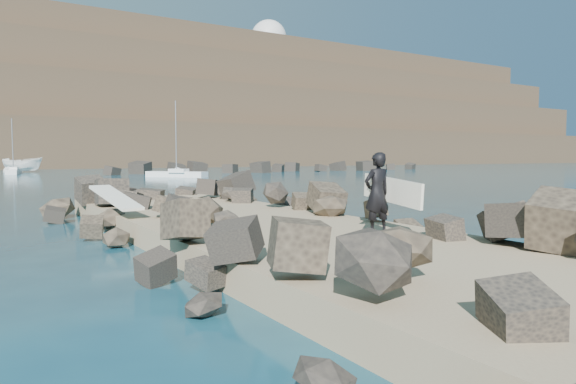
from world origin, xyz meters
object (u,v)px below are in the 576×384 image
object	(u,v)px
surfboard_resting	(116,201)
radome	(269,44)
sailboat_b	(14,171)
boat_imported	(23,165)
surfer_with_board	(379,193)

from	to	relation	value
surfboard_resting	radome	xyz separation A→B (m)	(93.42, 153.64, 43.22)
surfboard_resting	sailboat_b	bearing A→B (deg)	79.67
boat_imported	sailboat_b	xyz separation A→B (m)	(-1.79, -8.44, -0.77)
radome	surfer_with_board	bearing A→B (deg)	-119.05
surfer_with_board	radome	bearing A→B (deg)	60.95
radome	sailboat_b	size ratio (longest dim) A/B	2.79
surfer_with_board	sailboat_b	distance (m)	69.01
surfboard_resting	sailboat_b	xyz separation A→B (m)	(1.43, 62.17, -0.69)
boat_imported	sailboat_b	bearing A→B (deg)	-165.99
radome	surfboard_resting	bearing A→B (deg)	-121.30
surfboard_resting	radome	distance (m)	184.93
boat_imported	radome	bearing A→B (deg)	-21.40
surfer_with_board	sailboat_b	world-z (taller)	sailboat_b
surfer_with_board	surfboard_resting	bearing A→B (deg)	122.47
surfboard_resting	surfer_with_board	xyz separation A→B (m)	(4.31, -6.78, 0.50)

